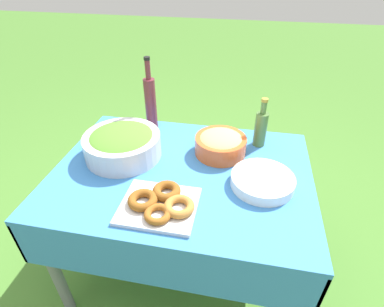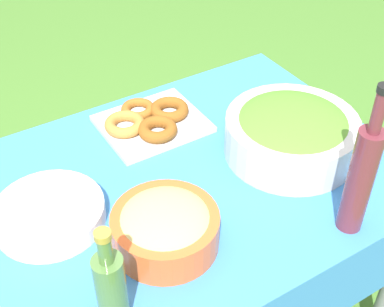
% 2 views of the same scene
% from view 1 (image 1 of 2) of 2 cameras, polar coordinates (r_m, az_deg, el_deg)
% --- Properties ---
extents(ground_plane, '(14.00, 14.00, 0.00)m').
position_cam_1_polar(ground_plane, '(1.85, -1.52, -20.13)').
color(ground_plane, '#477A2D').
extents(picnic_table, '(1.15, 0.84, 0.69)m').
position_cam_1_polar(picnic_table, '(1.41, -1.88, -6.41)').
color(picnic_table, '#387AC6').
rests_on(picnic_table, ground_plane).
extents(salad_bowl, '(0.36, 0.36, 0.13)m').
position_cam_1_polar(salad_bowl, '(1.44, -13.12, 1.93)').
color(salad_bowl, silver).
rests_on(salad_bowl, picnic_table).
extents(pasta_bowl, '(0.24, 0.24, 0.11)m').
position_cam_1_polar(pasta_bowl, '(1.43, 5.46, 1.91)').
color(pasta_bowl, '#E05B28').
rests_on(pasta_bowl, picnic_table).
extents(donut_platter, '(0.31, 0.27, 0.05)m').
position_cam_1_polar(donut_platter, '(1.16, -6.02, -9.43)').
color(donut_platter, silver).
rests_on(donut_platter, picnic_table).
extents(plate_stack, '(0.26, 0.26, 0.05)m').
position_cam_1_polar(plate_stack, '(1.29, 13.26, -5.12)').
color(plate_stack, white).
rests_on(plate_stack, picnic_table).
extents(olive_oil_bottle, '(0.06, 0.06, 0.25)m').
position_cam_1_polar(olive_oil_bottle, '(1.51, 12.97, 4.86)').
color(olive_oil_bottle, '#4C7238').
rests_on(olive_oil_bottle, picnic_table).
extents(wine_bottle, '(0.06, 0.06, 0.39)m').
position_cam_1_polar(wine_bottle, '(1.61, -7.91, 9.75)').
color(wine_bottle, maroon).
rests_on(wine_bottle, picnic_table).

